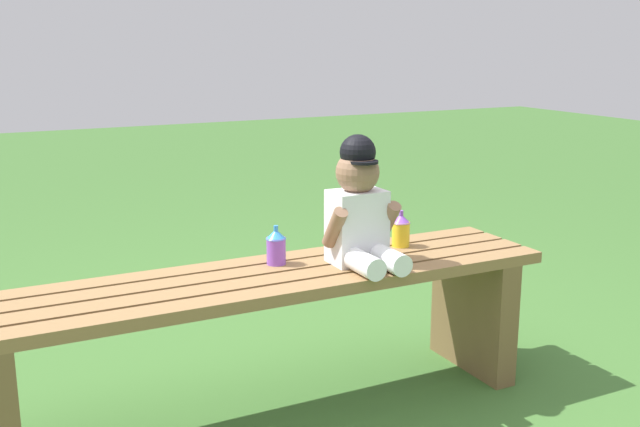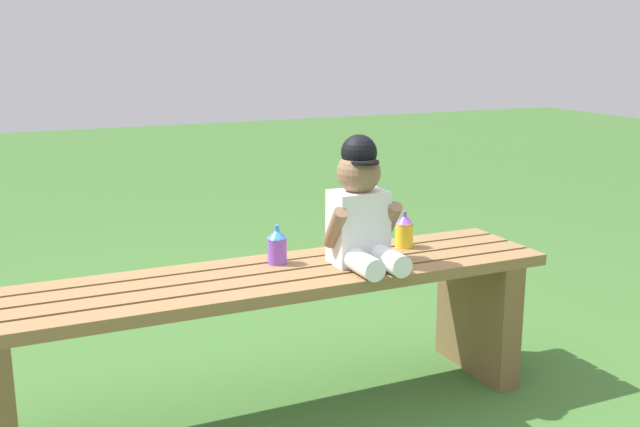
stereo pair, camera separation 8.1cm
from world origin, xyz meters
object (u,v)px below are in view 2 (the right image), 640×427
Objects in this scene: park_bench at (269,318)px; sippy_cup_right at (404,230)px; sippy_cup_left at (277,246)px; child_figure at (361,209)px.

park_bench is 14.47× the size of sippy_cup_right.
park_bench is 14.47× the size of sippy_cup_left.
sippy_cup_right is at bearing 26.49° from child_figure.
sippy_cup_right is (0.52, 0.08, 0.20)m from park_bench.
child_figure reaches higher than sippy_cup_right.
child_figure is 3.26× the size of sippy_cup_left.
child_figure reaches higher than sippy_cup_left.
sippy_cup_left and sippy_cup_right have the same top height.
park_bench is at bearing 173.66° from child_figure.
sippy_cup_left is at bearing 154.65° from child_figure.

